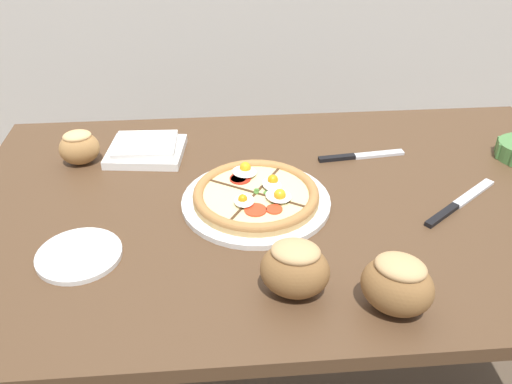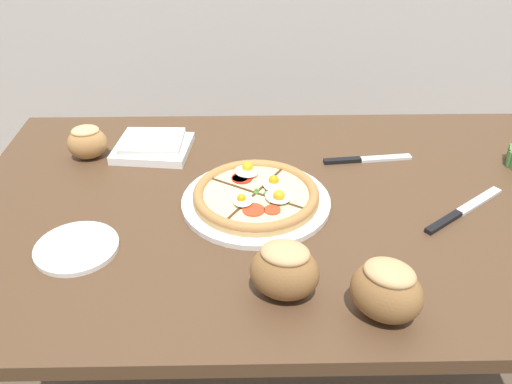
{
  "view_description": "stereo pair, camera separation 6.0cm",
  "coord_description": "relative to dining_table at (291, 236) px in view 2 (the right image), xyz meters",
  "views": [
    {
      "loc": [
        -0.16,
        -0.95,
        1.37
      ],
      "look_at": [
        -0.08,
        -0.01,
        0.75
      ],
      "focal_mm": 38.0,
      "sensor_mm": 36.0,
      "label": 1
    },
    {
      "loc": [
        -0.1,
        -0.95,
        1.37
      ],
      "look_at": [
        -0.08,
        -0.01,
        0.75
      ],
      "focal_mm": 38.0,
      "sensor_mm": 36.0,
      "label": 2
    }
  ],
  "objects": [
    {
      "name": "bread_piece_near",
      "position": [
        -0.04,
        -0.28,
        0.15
      ],
      "size": [
        0.14,
        0.11,
        0.1
      ],
      "rotation": [
        0.0,
        0.0,
        2.88
      ],
      "color": "olive",
      "rests_on": "dining_table"
    },
    {
      "name": "napkin_folded",
      "position": [
        -0.33,
        0.22,
        0.11
      ],
      "size": [
        0.2,
        0.17,
        0.04
      ],
      "rotation": [
        0.0,
        0.0,
        -0.12
      ],
      "color": "white",
      "rests_on": "dining_table"
    },
    {
      "name": "side_saucer",
      "position": [
        -0.42,
        -0.16,
        0.1
      ],
      "size": [
        0.16,
        0.16,
        0.01
      ],
      "color": "white",
      "rests_on": "dining_table"
    },
    {
      "name": "knife_spare",
      "position": [
        0.19,
        0.17,
        0.1
      ],
      "size": [
        0.21,
        0.04,
        0.01
      ],
      "rotation": [
        0.0,
        0.0,
        0.11
      ],
      "color": "silver",
      "rests_on": "dining_table"
    },
    {
      "name": "bread_piece_far",
      "position": [
        -0.47,
        0.2,
        0.14
      ],
      "size": [
        0.11,
        0.09,
        0.08
      ],
      "rotation": [
        0.0,
        0.0,
        0.23
      ],
      "color": "#B27F47",
      "rests_on": "dining_table"
    },
    {
      "name": "dining_table",
      "position": [
        0.0,
        0.0,
        0.0
      ],
      "size": [
        1.39,
        0.85,
        0.72
      ],
      "color": "#513823",
      "rests_on": "ground_plane"
    },
    {
      "name": "bread_piece_mid",
      "position": [
        0.12,
        -0.33,
        0.15
      ],
      "size": [
        0.15,
        0.14,
        0.11
      ],
      "rotation": [
        0.0,
        0.0,
        2.58
      ],
      "color": "olive",
      "rests_on": "dining_table"
    },
    {
      "name": "pizza",
      "position": [
        -0.08,
        -0.01,
        0.11
      ],
      "size": [
        0.31,
        0.31,
        0.05
      ],
      "color": "white",
      "rests_on": "dining_table"
    },
    {
      "name": "knife_main",
      "position": [
        0.35,
        -0.05,
        0.1
      ],
      "size": [
        0.21,
        0.17,
        0.01
      ],
      "rotation": [
        0.0,
        0.0,
        0.65
      ],
      "color": "silver",
      "rests_on": "dining_table"
    }
  ]
}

